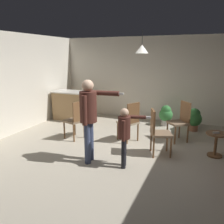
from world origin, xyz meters
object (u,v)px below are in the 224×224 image
(dining_chair_by_counter, at_px, (181,120))
(potted_plant_corner, at_px, (194,118))
(side_table_by_couch, at_px, (216,142))
(spare_remote_on_table, at_px, (216,133))
(kitchen_counter, at_px, (72,105))
(person_child, at_px, (125,131))
(dining_chair_spare, at_px, (76,118))
(person_adult, at_px, (89,112))
(dining_chair_near_wall, at_px, (130,120))
(potted_plant_by_wall, at_px, (166,114))
(dining_chair_centre_back, at_px, (158,131))

(dining_chair_by_counter, bearing_deg, potted_plant_corner, -55.64)
(side_table_by_couch, bearing_deg, spare_remote_on_table, -115.97)
(kitchen_counter, distance_m, side_table_by_couch, 4.58)
(person_child, relative_size, dining_chair_spare, 1.17)
(person_child, distance_m, spare_remote_on_table, 2.00)
(person_adult, bearing_deg, dining_chair_near_wall, 157.91)
(person_child, relative_size, dining_chair_by_counter, 1.17)
(side_table_by_couch, height_order, potted_plant_by_wall, potted_plant_by_wall)
(dining_chair_by_counter, relative_size, dining_chair_centre_back, 1.00)
(potted_plant_by_wall, bearing_deg, spare_remote_on_table, -54.11)
(side_table_by_couch, xyz_separation_m, dining_chair_by_counter, (-0.82, 0.65, 0.22))
(kitchen_counter, distance_m, potted_plant_corner, 3.85)
(kitchen_counter, distance_m, spare_remote_on_table, 4.57)
(side_table_by_couch, height_order, potted_plant_corner, potted_plant_corner)
(potted_plant_by_wall, bearing_deg, person_child, -94.50)
(dining_chair_by_counter, distance_m, dining_chair_centre_back, 1.11)
(kitchen_counter, relative_size, dining_chair_by_counter, 1.26)
(potted_plant_by_wall, bearing_deg, person_adult, -107.27)
(spare_remote_on_table, bearing_deg, dining_chair_spare, -176.51)
(person_child, bearing_deg, dining_chair_by_counter, 143.00)
(dining_chair_by_counter, bearing_deg, kitchen_counter, 38.69)
(dining_chair_near_wall, xyz_separation_m, potted_plant_by_wall, (0.59, 1.71, -0.20))
(kitchen_counter, xyz_separation_m, dining_chair_by_counter, (3.57, -0.68, 0.07))
(person_child, relative_size, spare_remote_on_table, 8.99)
(dining_chair_near_wall, bearing_deg, person_adult, -165.60)
(side_table_by_couch, relative_size, potted_plant_by_wall, 0.83)
(person_child, distance_m, dining_chair_spare, 1.94)
(dining_chair_spare, bearing_deg, kitchen_counter, 50.90)
(potted_plant_corner, bearing_deg, side_table_by_couch, -71.30)
(dining_chair_near_wall, relative_size, dining_chair_spare, 1.00)
(dining_chair_by_counter, height_order, potted_plant_corner, dining_chair_by_counter)
(kitchen_counter, height_order, potted_plant_corner, kitchen_counter)
(dining_chair_by_counter, height_order, dining_chair_centre_back, same)
(dining_chair_near_wall, bearing_deg, spare_remote_on_table, -65.48)
(side_table_by_couch, relative_size, dining_chair_near_wall, 0.52)
(potted_plant_corner, distance_m, spare_remote_on_table, 1.76)
(dining_chair_spare, relative_size, potted_plant_by_wall, 1.59)
(person_adult, distance_m, person_child, 0.79)
(person_adult, distance_m, dining_chair_near_wall, 1.53)
(kitchen_counter, relative_size, person_adult, 0.75)
(dining_chair_near_wall, distance_m, potted_plant_by_wall, 1.82)
(dining_chair_near_wall, bearing_deg, potted_plant_by_wall, 10.70)
(dining_chair_centre_back, height_order, dining_chair_spare, same)
(dining_chair_by_counter, height_order, dining_chair_spare, same)
(potted_plant_corner, distance_m, potted_plant_by_wall, 0.86)
(kitchen_counter, distance_m, dining_chair_spare, 1.91)
(person_adult, relative_size, spare_remote_on_table, 12.84)
(person_child, xyz_separation_m, spare_remote_on_table, (1.61, 1.18, -0.19))
(side_table_by_couch, bearing_deg, potted_plant_by_wall, 126.86)
(dining_chair_centre_back, xyz_separation_m, dining_chair_spare, (-2.13, 0.16, 0.00))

